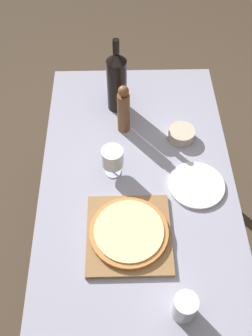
{
  "coord_description": "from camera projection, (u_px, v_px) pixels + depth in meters",
  "views": [
    {
      "loc": [
        -0.07,
        -0.88,
        2.05
      ],
      "look_at": [
        -0.05,
        0.04,
        0.81
      ],
      "focal_mm": 42.0,
      "sensor_mm": 36.0,
      "label": 1
    }
  ],
  "objects": [
    {
      "name": "ground_plane",
      "position": [
        134.0,
        263.0,
        2.17
      ],
      "size": [
        12.0,
        12.0,
        0.0
      ],
      "primitive_type": "plane",
      "color": "#4C3D2D"
    },
    {
      "name": "dining_table",
      "position": [
        137.0,
        200.0,
        1.65
      ],
      "size": [
        0.78,
        1.42,
        0.75
      ],
      "color": "#9393A8",
      "rests_on": "ground_plane"
    },
    {
      "name": "cutting_board",
      "position": [
        129.0,
        234.0,
        1.43
      ],
      "size": [
        0.31,
        0.32,
        0.02
      ],
      "color": "olive",
      "rests_on": "dining_table"
    },
    {
      "name": "pizza",
      "position": [
        129.0,
        232.0,
        1.41
      ],
      "size": [
        0.29,
        0.29,
        0.02
      ],
      "color": "#BC7A3D",
      "rests_on": "cutting_board"
    },
    {
      "name": "wine_bottle",
      "position": [
        117.0,
        81.0,
        1.72
      ],
      "size": [
        0.09,
        0.09,
        0.36
      ],
      "color": "black",
      "rests_on": "dining_table"
    },
    {
      "name": "pepper_mill",
      "position": [
        124.0,
        110.0,
        1.66
      ],
      "size": [
        0.05,
        0.05,
        0.25
      ],
      "color": "brown",
      "rests_on": "dining_table"
    },
    {
      "name": "wine_glass",
      "position": [
        112.0,
        158.0,
        1.53
      ],
      "size": [
        0.09,
        0.09,
        0.14
      ],
      "color": "silver",
      "rests_on": "dining_table"
    },
    {
      "name": "small_bowl",
      "position": [
        182.0,
        134.0,
        1.7
      ],
      "size": [
        0.11,
        0.11,
        0.05
      ],
      "color": "beige",
      "rests_on": "dining_table"
    },
    {
      "name": "drinking_tumbler",
      "position": [
        184.0,
        307.0,
        1.23
      ],
      "size": [
        0.08,
        0.08,
        0.1
      ],
      "color": "silver",
      "rests_on": "dining_table"
    },
    {
      "name": "dinner_plate",
      "position": [
        196.0,
        185.0,
        1.56
      ],
      "size": [
        0.23,
        0.23,
        0.01
      ],
      "color": "white",
      "rests_on": "dining_table"
    }
  ]
}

